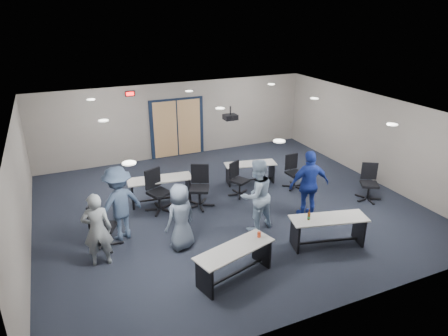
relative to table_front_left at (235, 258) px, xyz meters
name	(u,v)px	position (x,y,z in m)	size (l,w,h in m)	color
floor	(228,206)	(1.15, 2.92, -0.48)	(10.00, 10.00, 0.00)	black
back_wall	(177,120)	(1.15, 7.42, 0.87)	(10.00, 0.04, 2.70)	gray
front_wall	(336,248)	(1.15, -1.58, 0.87)	(10.00, 0.04, 2.70)	gray
left_wall	(20,194)	(-3.85, 2.92, 0.87)	(0.04, 9.00, 2.70)	gray
right_wall	(373,138)	(6.15, 2.92, 0.87)	(0.04, 9.00, 2.70)	gray
ceiling	(228,111)	(1.15, 2.92, 2.22)	(10.00, 9.00, 0.04)	white
double_door	(177,128)	(1.15, 7.38, 0.57)	(2.00, 0.07, 2.20)	black
exit_sign	(130,94)	(-0.45, 7.36, 1.97)	(0.32, 0.07, 0.18)	black
ceiling_projector	(230,117)	(1.45, 3.42, 1.92)	(0.35, 0.32, 0.37)	black
ceiling_can_lights	(224,110)	(1.15, 3.17, 2.19)	(6.24, 5.74, 0.02)	white
table_front_left	(235,258)	(0.00, 0.00, 0.00)	(1.82, 1.02, 0.82)	#A4A29B
table_front_right	(328,226)	(2.47, 0.24, 0.01)	(1.85, 1.00, 0.98)	#A4A29B
table_back_left	(160,186)	(-0.46, 3.94, 0.01)	(1.84, 0.79, 0.72)	#A4A29B
table_back_right	(250,169)	(2.47, 4.12, -0.04)	(1.66, 0.84, 0.64)	#A4A29B
chair_back_a	(159,191)	(-0.63, 3.44, 0.10)	(0.73, 0.73, 1.15)	black
chair_back_b	(199,187)	(0.45, 3.23, 0.10)	(0.73, 0.73, 1.17)	black
chair_back_c	(240,179)	(1.77, 3.43, 0.02)	(0.63, 0.63, 1.00)	black
chair_back_d	(295,172)	(3.53, 3.23, 0.03)	(0.64, 0.64, 1.02)	black
chair_loose_left	(104,225)	(-2.24, 2.24, 0.08)	(0.70, 0.70, 1.12)	black
chair_loose_right	(370,183)	(5.01, 1.67, 0.05)	(0.66, 0.66, 1.06)	black
person_gray	(97,230)	(-2.44, 1.60, 0.35)	(0.61, 0.40, 1.67)	gray
person_plaid	(181,217)	(-0.64, 1.51, 0.31)	(0.77, 0.50, 1.58)	slate
person_lightblue	(256,195)	(1.32, 1.58, 0.43)	(0.89, 0.69, 1.83)	#A8C3DF
person_navy	(309,185)	(2.85, 1.57, 0.43)	(1.07, 0.45, 1.83)	navy
person_back	(119,204)	(-1.83, 2.46, 0.43)	(1.18, 0.68, 1.83)	#3F5372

